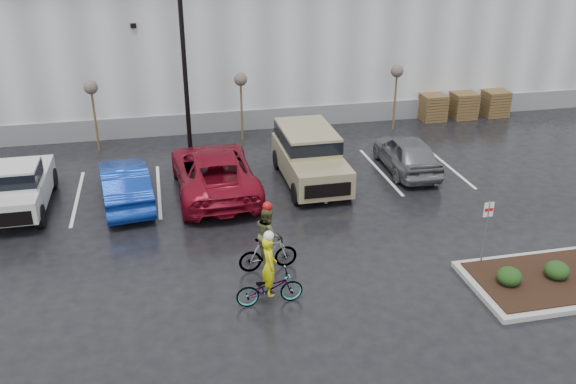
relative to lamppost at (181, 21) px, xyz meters
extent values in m
plane|color=black|center=(4.00, -12.00, -5.69)|extent=(120.00, 120.00, 0.00)
cube|color=#ACAEB1|center=(4.00, 10.00, -2.19)|extent=(60.00, 15.00, 7.00)
cube|color=slate|center=(4.00, 2.45, -5.19)|extent=(60.00, 0.12, 1.00)
cylinder|color=black|center=(0.00, 0.00, -1.19)|extent=(0.20, 0.20, 9.00)
cylinder|color=#4D371F|center=(-4.00, 1.00, -4.29)|extent=(0.10, 0.10, 2.80)
sphere|color=#534842|center=(-4.00, 1.00, -2.79)|extent=(0.60, 0.60, 0.60)
cylinder|color=#4D371F|center=(2.50, 1.00, -4.29)|extent=(0.10, 0.10, 2.80)
sphere|color=#534842|center=(2.50, 1.00, -2.79)|extent=(0.60, 0.60, 0.60)
cylinder|color=#4D371F|center=(10.00, 1.00, -4.29)|extent=(0.10, 0.10, 2.80)
sphere|color=#534842|center=(10.00, 1.00, -2.79)|extent=(0.60, 0.60, 0.60)
cube|color=#4D371F|center=(12.50, 2.00, -5.01)|extent=(1.20, 1.20, 1.35)
cube|color=#4D371F|center=(14.20, 2.00, -5.01)|extent=(1.20, 1.20, 1.35)
cube|color=#4D371F|center=(16.00, 2.00, -5.01)|extent=(1.20, 1.20, 1.35)
ellipsoid|color=black|center=(8.00, -13.00, -5.27)|extent=(0.70, 0.70, 0.52)
ellipsoid|color=black|center=(9.50, -13.00, -5.27)|extent=(0.70, 0.70, 0.52)
cylinder|color=gray|center=(7.80, -11.80, -4.59)|extent=(0.05, 0.05, 2.20)
cube|color=white|center=(7.80, -11.80, -3.74)|extent=(0.30, 0.02, 0.45)
cube|color=red|center=(7.80, -11.81, -3.74)|extent=(0.26, 0.02, 0.10)
imported|color=navy|center=(-2.68, -4.85, -4.91)|extent=(2.19, 4.86, 1.55)
imported|color=maroon|center=(0.60, -4.59, -4.82)|extent=(3.05, 6.29, 1.72)
imported|color=slate|center=(8.56, -4.12, -4.93)|extent=(1.98, 4.51, 1.51)
imported|color=#3F3F44|center=(1.28, -12.24, -5.20)|extent=(1.85, 0.68, 0.96)
imported|color=#CAC50B|center=(1.28, -12.24, -4.49)|extent=(0.42, 0.62, 1.69)
sphere|color=silver|center=(1.28, -12.24, -3.60)|extent=(0.28, 0.28, 0.28)
imported|color=#3F3F44|center=(1.57, -10.50, -5.15)|extent=(1.74, 0.63, 1.07)
imported|color=#434726|center=(1.57, -10.50, -4.49)|extent=(0.51, 0.85, 1.68)
sphere|color=#990C0C|center=(1.57, -10.50, -3.60)|extent=(0.28, 0.28, 0.28)
camera|label=1|loc=(-1.20, -25.90, 4.00)|focal=38.00mm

